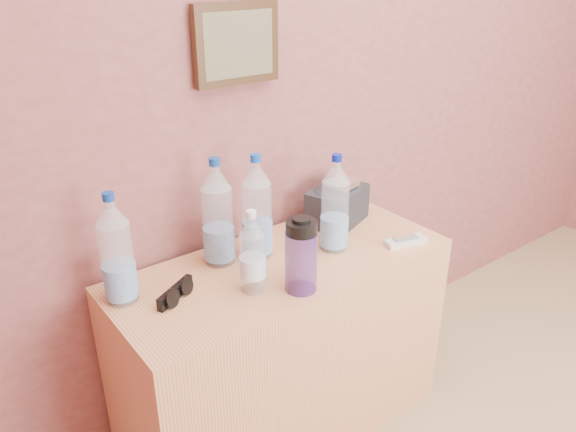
% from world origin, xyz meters
% --- Properties ---
extents(picture_frame, '(0.30, 0.03, 0.25)m').
position_xyz_m(picture_frame, '(-0.55, 1.98, 1.40)').
color(picture_frame, '#382311').
rests_on(picture_frame, room_shell).
extents(dresser, '(1.16, 0.48, 0.72)m').
position_xyz_m(dresser, '(-0.55, 1.74, 0.36)').
color(dresser, tan).
rests_on(dresser, ground).
extents(pet_large_a, '(0.09, 0.09, 0.34)m').
position_xyz_m(pet_large_a, '(-1.06, 1.85, 0.88)').
color(pet_large_a, silver).
rests_on(pet_large_a, dresser).
extents(pet_large_b, '(0.10, 0.10, 0.36)m').
position_xyz_m(pet_large_b, '(-0.71, 1.87, 0.89)').
color(pet_large_b, white).
rests_on(pet_large_b, dresser).
extents(pet_large_c, '(0.10, 0.10, 0.36)m').
position_xyz_m(pet_large_c, '(-0.58, 1.83, 0.88)').
color(pet_large_c, white).
rests_on(pet_large_c, dresser).
extents(pet_large_d, '(0.09, 0.09, 0.34)m').
position_xyz_m(pet_large_d, '(-0.35, 1.71, 0.88)').
color(pet_large_d, silver).
rests_on(pet_large_d, dresser).
extents(pet_small, '(0.08, 0.08, 0.26)m').
position_xyz_m(pet_small, '(-0.72, 1.66, 0.84)').
color(pet_small, silver).
rests_on(pet_small, dresser).
extents(nalgene_bottle, '(0.10, 0.10, 0.24)m').
position_xyz_m(nalgene_bottle, '(-0.60, 1.57, 0.84)').
color(nalgene_bottle, '#4F2C8B').
rests_on(nalgene_bottle, dresser).
extents(sunglasses, '(0.17, 0.13, 0.04)m').
position_xyz_m(sunglasses, '(-0.93, 1.76, 0.74)').
color(sunglasses, black).
rests_on(sunglasses, dresser).
extents(ac_remote, '(0.16, 0.09, 0.02)m').
position_xyz_m(ac_remote, '(-0.13, 1.58, 0.73)').
color(ac_remote, beige).
rests_on(ac_remote, dresser).
extents(toiletry_bag, '(0.27, 0.23, 0.15)m').
position_xyz_m(toiletry_bag, '(-0.20, 1.86, 0.80)').
color(toiletry_bag, black).
rests_on(toiletry_bag, dresser).
extents(foil_packet, '(0.13, 0.11, 0.02)m').
position_xyz_m(foil_packet, '(-0.20, 1.84, 0.89)').
color(foil_packet, white).
rests_on(foil_packet, toiletry_bag).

